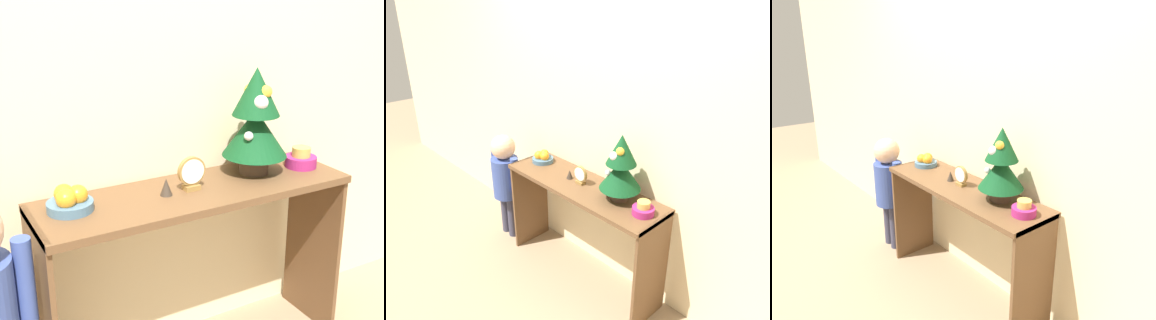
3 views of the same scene
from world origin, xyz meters
TOP-DOWN VIEW (x-y plane):
  - ground_plane at (0.00, 0.00)m, footprint 12.00×12.00m
  - back_wall at (0.00, 0.42)m, footprint 7.00×0.05m
  - console_table at (0.00, 0.19)m, footprint 1.26×0.37m
  - mini_tree at (0.30, 0.23)m, footprint 0.27×0.27m
  - fruit_bowl at (-0.48, 0.23)m, footprint 0.16×0.16m
  - singing_bowl at (0.52, 0.19)m, footprint 0.13×0.13m
  - desk_clock at (-0.02, 0.19)m, footprint 0.11×0.04m
  - figurine at (-0.13, 0.19)m, footprint 0.05×0.05m
  - child_figure at (-0.83, 0.09)m, footprint 0.35×0.22m

SIDE VIEW (x-z plane):
  - ground_plane at x=0.00m, z-range 0.00..0.00m
  - child_figure at x=-0.83m, z-range 0.11..1.05m
  - console_table at x=0.00m, z-range 0.21..0.99m
  - figurine at x=-0.13m, z-range 0.78..0.84m
  - singing_bowl at x=0.52m, z-range 0.77..0.85m
  - fruit_bowl at x=-0.48m, z-range 0.77..0.86m
  - desk_clock at x=-0.02m, z-range 0.77..0.91m
  - mini_tree at x=0.30m, z-range 0.78..1.22m
  - back_wall at x=0.00m, z-range 0.00..2.50m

